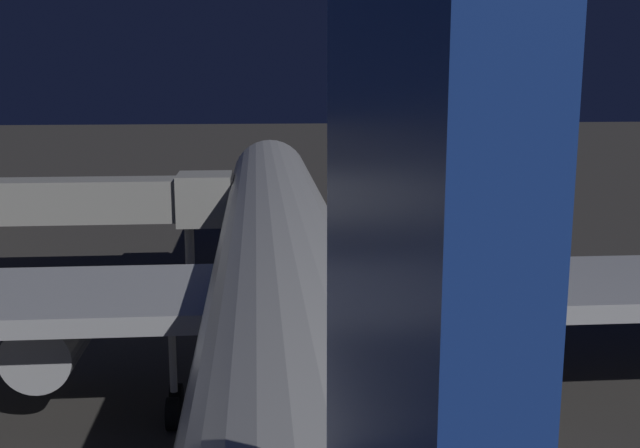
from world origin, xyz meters
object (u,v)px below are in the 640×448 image
(baggage_container_near_belt, at_px, (506,229))
(traffic_cone_nose_starboard, at_px, (242,241))
(airliner_at_gate, at_px, (284,274))
(traffic_cone_nose_port, at_px, (299,240))
(baggage_tug_spare, at_px, (443,225))
(jet_bridge, at_px, (74,201))

(baggage_container_near_belt, bearing_deg, traffic_cone_nose_starboard, 2.02)
(airliner_at_gate, bearing_deg, traffic_cone_nose_port, -94.31)
(airliner_at_gate, bearing_deg, baggage_container_near_belt, -122.11)
(traffic_cone_nose_port, height_order, traffic_cone_nose_starboard, same)
(traffic_cone_nose_starboard, bearing_deg, baggage_tug_spare, -171.05)
(baggage_tug_spare, relative_size, traffic_cone_nose_port, 4.09)
(airliner_at_gate, distance_m, traffic_cone_nose_port, 29.73)
(baggage_container_near_belt, bearing_deg, baggage_tug_spare, -21.59)
(airliner_at_gate, height_order, traffic_cone_nose_starboard, airliner_at_gate)
(baggage_container_near_belt, bearing_deg, traffic_cone_nose_port, 2.56)
(baggage_container_near_belt, xyz_separation_m, traffic_cone_nose_starboard, (20.99, 0.74, -0.46))
(traffic_cone_nose_port, xyz_separation_m, traffic_cone_nose_starboard, (4.40, 0.00, 0.00))
(baggage_tug_spare, bearing_deg, traffic_cone_nose_port, 12.16)
(airliner_at_gate, xyz_separation_m, jet_bridge, (11.78, -17.23, 0.12))
(traffic_cone_nose_port, bearing_deg, baggage_container_near_belt, -177.44)
(airliner_at_gate, height_order, traffic_cone_nose_port, airliner_at_gate)
(airliner_at_gate, relative_size, baggage_container_near_belt, 36.31)
(jet_bridge, xyz_separation_m, baggage_tug_spare, (-25.93, -14.55, -4.74))
(traffic_cone_nose_port, bearing_deg, traffic_cone_nose_starboard, 0.00)
(airliner_at_gate, distance_m, jet_bridge, 20.87)
(airliner_at_gate, distance_m, baggage_tug_spare, 35.09)
(jet_bridge, xyz_separation_m, traffic_cone_nose_starboard, (-9.58, -11.97, -5.24))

